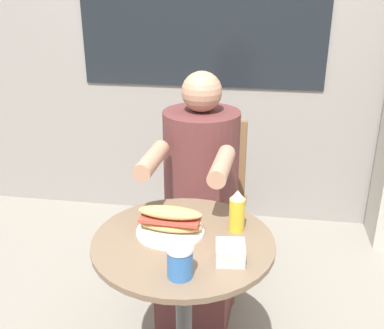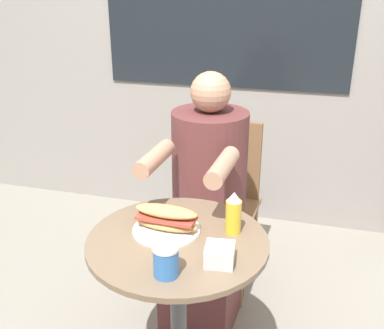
{
  "view_description": "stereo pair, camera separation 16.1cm",
  "coord_description": "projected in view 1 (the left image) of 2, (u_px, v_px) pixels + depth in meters",
  "views": [
    {
      "loc": [
        0.24,
        -1.29,
        1.53
      ],
      "look_at": [
        0.0,
        0.18,
        0.92
      ],
      "focal_mm": 42.0,
      "sensor_mm": 36.0,
      "label": 1
    },
    {
      "loc": [
        0.4,
        -1.25,
        1.53
      ],
      "look_at": [
        0.0,
        0.18,
        0.92
      ],
      "focal_mm": 42.0,
      "sensor_mm": 36.0,
      "label": 2
    }
  ],
  "objects": [
    {
      "name": "storefront_wall",
      "position": [
        229.0,
        3.0,
        2.69
      ],
      "size": [
        8.0,
        0.09,
        2.8
      ],
      "color": "gray",
      "rests_on": "ground_plane"
    },
    {
      "name": "condiment_bottle",
      "position": [
        237.0,
        211.0,
        1.55
      ],
      "size": [
        0.05,
        0.05,
        0.15
      ],
      "color": "gold",
      "rests_on": "cafe_table"
    },
    {
      "name": "napkin_box",
      "position": [
        230.0,
        253.0,
        1.39
      ],
      "size": [
        0.1,
        0.1,
        0.06
      ],
      "rotation": [
        0.0,
        0.0,
        0.11
      ],
      "color": "silver",
      "rests_on": "cafe_table"
    },
    {
      "name": "sandwich_on_plate",
      "position": [
        170.0,
        222.0,
        1.55
      ],
      "size": [
        0.24,
        0.24,
        0.1
      ],
      "rotation": [
        0.0,
        0.0,
        -0.05
      ],
      "color": "white",
      "rests_on": "cafe_table"
    },
    {
      "name": "cafe_table",
      "position": [
        184.0,
        288.0,
        1.6
      ],
      "size": [
        0.62,
        0.62,
        0.72
      ],
      "color": "brown",
      "rests_on": "ground_plane"
    },
    {
      "name": "drink_cup",
      "position": [
        180.0,
        262.0,
        1.32
      ],
      "size": [
        0.08,
        0.08,
        0.1
      ],
      "color": "#336BB7",
      "rests_on": "cafe_table"
    },
    {
      "name": "diner_chair",
      "position": [
        210.0,
        187.0,
        2.36
      ],
      "size": [
        0.4,
        0.4,
        0.87
      ],
      "rotation": [
        0.0,
        0.0,
        3.1
      ],
      "color": "brown",
      "rests_on": "ground_plane"
    },
    {
      "name": "seated_diner",
      "position": [
        199.0,
        220.0,
        2.05
      ],
      "size": [
        0.35,
        0.61,
        1.19
      ],
      "rotation": [
        0.0,
        0.0,
        3.1
      ],
      "color": "brown",
      "rests_on": "ground_plane"
    }
  ]
}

